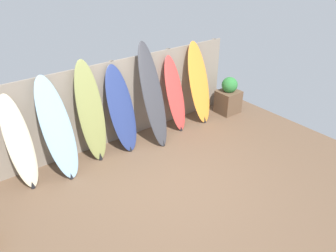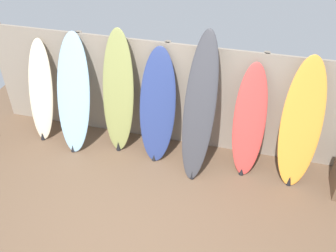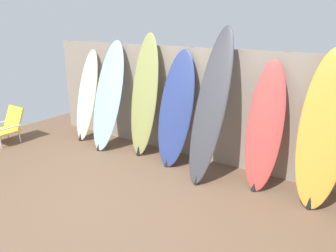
# 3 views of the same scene
# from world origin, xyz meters

# --- Properties ---
(ground) EXTENTS (7.68, 7.68, 0.00)m
(ground) POSITION_xyz_m (0.00, 0.00, 0.00)
(ground) COLOR brown
(fence_back) EXTENTS (6.08, 0.11, 1.80)m
(fence_back) POSITION_xyz_m (-0.00, 2.01, 0.90)
(fence_back) COLOR gray
(fence_back) RESTS_ON ground
(surfboard_cream_0) EXTENTS (0.46, 0.61, 1.69)m
(surfboard_cream_0) POSITION_xyz_m (-2.09, 1.66, 0.83)
(surfboard_cream_0) COLOR beige
(surfboard_cream_0) RESTS_ON ground
(surfboard_skyblue_1) EXTENTS (0.62, 0.79, 1.88)m
(surfboard_skyblue_1) POSITION_xyz_m (-1.44, 1.57, 0.93)
(surfboard_skyblue_1) COLOR #8CB7D6
(surfboard_skyblue_1) RESTS_ON ground
(surfboard_olive_2) EXTENTS (0.52, 0.47, 2.02)m
(surfboard_olive_2) POSITION_xyz_m (-0.71, 1.68, 1.00)
(surfboard_olive_2) COLOR olive
(surfboard_olive_2) RESTS_ON ground
(surfboard_navy_3) EXTENTS (0.60, 0.64, 1.78)m
(surfboard_navy_3) POSITION_xyz_m (-0.06, 1.64, 0.88)
(surfboard_navy_3) COLOR navy
(surfboard_navy_3) RESTS_ON ground
(surfboard_charcoal_4) EXTENTS (0.50, 0.86, 2.15)m
(surfboard_charcoal_4) POSITION_xyz_m (0.62, 1.49, 1.06)
(surfboard_charcoal_4) COLOR #38383D
(surfboard_charcoal_4) RESTS_ON ground
(surfboard_red_5) EXTENTS (0.52, 0.60, 1.72)m
(surfboard_red_5) POSITION_xyz_m (1.34, 1.65, 0.85)
(surfboard_red_5) COLOR #D13D38
(surfboard_red_5) RESTS_ON ground
(surfboard_orange_6) EXTENTS (0.59, 0.63, 1.91)m
(surfboard_orange_6) POSITION_xyz_m (2.06, 1.63, 0.94)
(surfboard_orange_6) COLOR orange
(surfboard_orange_6) RESTS_ON ground
(planter_box) EXTENTS (0.54, 0.49, 0.95)m
(planter_box) POSITION_xyz_m (2.93, 1.44, 0.43)
(planter_box) COLOR brown
(planter_box) RESTS_ON ground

